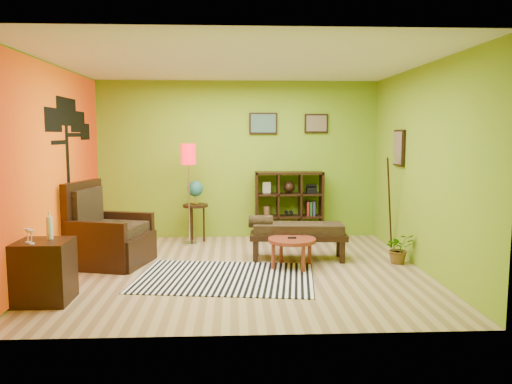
{
  "coord_description": "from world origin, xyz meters",
  "views": [
    {
      "loc": [
        -0.1,
        -6.71,
        1.87
      ],
      "look_at": [
        0.23,
        0.27,
        1.05
      ],
      "focal_mm": 35.0,
      "sensor_mm": 36.0,
      "label": 1
    }
  ],
  "objects_px": {
    "bench": "(295,231)",
    "potted_plant": "(399,252)",
    "floor_lamp": "(188,163)",
    "cube_shelf": "(290,205)",
    "armchair": "(107,239)",
    "coffee_table": "(292,242)",
    "side_cabinet": "(44,271)",
    "globe_table": "(195,196)"
  },
  "relations": [
    {
      "from": "floor_lamp",
      "to": "cube_shelf",
      "type": "relative_size",
      "value": 1.42
    },
    {
      "from": "coffee_table",
      "to": "floor_lamp",
      "type": "bearing_deg",
      "value": 135.49
    },
    {
      "from": "coffee_table",
      "to": "floor_lamp",
      "type": "relative_size",
      "value": 0.39
    },
    {
      "from": "armchair",
      "to": "bench",
      "type": "xyz_separation_m",
      "value": [
        2.74,
        0.14,
        0.06
      ]
    },
    {
      "from": "globe_table",
      "to": "bench",
      "type": "distance_m",
      "value": 2.08
    },
    {
      "from": "floor_lamp",
      "to": "potted_plant",
      "type": "distance_m",
      "value": 3.63
    },
    {
      "from": "coffee_table",
      "to": "bench",
      "type": "bearing_deg",
      "value": 76.61
    },
    {
      "from": "side_cabinet",
      "to": "floor_lamp",
      "type": "distance_m",
      "value": 3.33
    },
    {
      "from": "coffee_table",
      "to": "cube_shelf",
      "type": "bearing_deg",
      "value": 84.39
    },
    {
      "from": "armchair",
      "to": "floor_lamp",
      "type": "distance_m",
      "value": 1.92
    },
    {
      "from": "bench",
      "to": "armchair",
      "type": "bearing_deg",
      "value": -177.1
    },
    {
      "from": "bench",
      "to": "potted_plant",
      "type": "distance_m",
      "value": 1.52
    },
    {
      "from": "bench",
      "to": "floor_lamp",
      "type": "bearing_deg",
      "value": 146.88
    },
    {
      "from": "armchair",
      "to": "side_cabinet",
      "type": "distance_m",
      "value": 1.66
    },
    {
      "from": "armchair",
      "to": "side_cabinet",
      "type": "xyz_separation_m",
      "value": [
        -0.29,
        -1.63,
        -0.01
      ]
    },
    {
      "from": "floor_lamp",
      "to": "potted_plant",
      "type": "height_order",
      "value": "floor_lamp"
    },
    {
      "from": "cube_shelf",
      "to": "bench",
      "type": "relative_size",
      "value": 0.81
    },
    {
      "from": "coffee_table",
      "to": "globe_table",
      "type": "distance_m",
      "value": 2.33
    },
    {
      "from": "armchair",
      "to": "bench",
      "type": "distance_m",
      "value": 2.74
    },
    {
      "from": "coffee_table",
      "to": "armchair",
      "type": "bearing_deg",
      "value": 173.34
    },
    {
      "from": "globe_table",
      "to": "potted_plant",
      "type": "relative_size",
      "value": 2.41
    },
    {
      "from": "floor_lamp",
      "to": "potted_plant",
      "type": "bearing_deg",
      "value": -23.9
    },
    {
      "from": "armchair",
      "to": "globe_table",
      "type": "distance_m",
      "value": 1.9
    },
    {
      "from": "armchair",
      "to": "floor_lamp",
      "type": "relative_size",
      "value": 0.7
    },
    {
      "from": "floor_lamp",
      "to": "cube_shelf",
      "type": "xyz_separation_m",
      "value": [
        1.75,
        0.39,
        -0.78
      ]
    },
    {
      "from": "cube_shelf",
      "to": "globe_table",
      "type": "bearing_deg",
      "value": -173.86
    },
    {
      "from": "bench",
      "to": "potted_plant",
      "type": "xyz_separation_m",
      "value": [
        1.47,
        -0.3,
        -0.25
      ]
    },
    {
      "from": "globe_table",
      "to": "side_cabinet",
      "type": "bearing_deg",
      "value": -115.36
    },
    {
      "from": "coffee_table",
      "to": "side_cabinet",
      "type": "bearing_deg",
      "value": -155.65
    },
    {
      "from": "globe_table",
      "to": "floor_lamp",
      "type": "bearing_deg",
      "value": -112.64
    },
    {
      "from": "side_cabinet",
      "to": "globe_table",
      "type": "height_order",
      "value": "globe_table"
    },
    {
      "from": "side_cabinet",
      "to": "floor_lamp",
      "type": "relative_size",
      "value": 0.59
    },
    {
      "from": "armchair",
      "to": "potted_plant",
      "type": "bearing_deg",
      "value": -2.23
    },
    {
      "from": "floor_lamp",
      "to": "globe_table",
      "type": "bearing_deg",
      "value": 67.36
    },
    {
      "from": "potted_plant",
      "to": "floor_lamp",
      "type": "bearing_deg",
      "value": 156.1
    },
    {
      "from": "armchair",
      "to": "potted_plant",
      "type": "distance_m",
      "value": 4.22
    },
    {
      "from": "globe_table",
      "to": "bench",
      "type": "bearing_deg",
      "value": -39.48
    },
    {
      "from": "side_cabinet",
      "to": "floor_lamp",
      "type": "xyz_separation_m",
      "value": [
        1.37,
        2.86,
        1.03
      ]
    },
    {
      "from": "armchair",
      "to": "cube_shelf",
      "type": "relative_size",
      "value": 0.99
    },
    {
      "from": "side_cabinet",
      "to": "globe_table",
      "type": "bearing_deg",
      "value": 64.64
    },
    {
      "from": "coffee_table",
      "to": "globe_table",
      "type": "bearing_deg",
      "value": 130.12
    },
    {
      "from": "globe_table",
      "to": "potted_plant",
      "type": "height_order",
      "value": "globe_table"
    }
  ]
}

